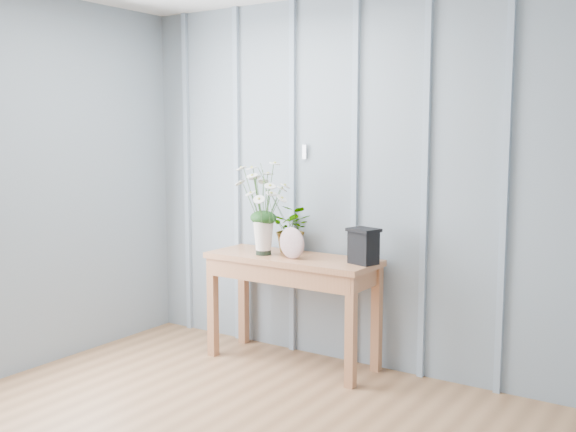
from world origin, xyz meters
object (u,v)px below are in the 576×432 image
Objects in this scene: felt_disc_vessel at (292,243)px; carved_box at (363,246)px; daisy_vase at (263,195)px; sideboard at (292,273)px.

felt_disc_vessel is 0.92× the size of carved_box.
sideboard is at bearing 18.34° from daisy_vase.
felt_disc_vessel is (0.05, -0.08, 0.22)m from sideboard.
felt_disc_vessel is at bearing -57.57° from sideboard.
carved_box is (0.53, 0.02, 0.23)m from sideboard.
carved_box is at bearing 6.81° from daisy_vase.
sideboard is 0.57m from daisy_vase.
sideboard is 5.65× the size of felt_disc_vessel.
daisy_vase is at bearing -176.43° from felt_disc_vessel.
sideboard is at bearing 130.76° from felt_disc_vessel.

